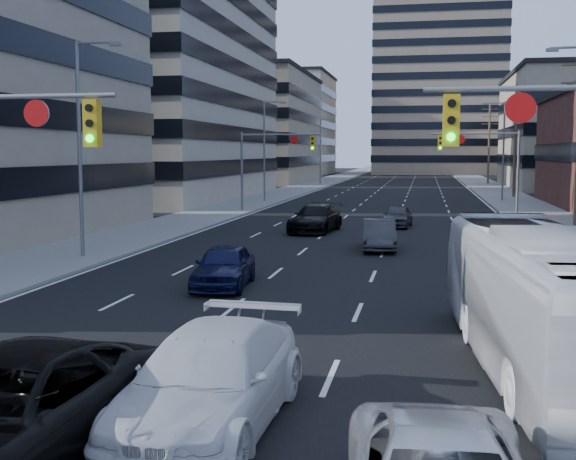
% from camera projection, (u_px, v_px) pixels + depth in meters
% --- Properties ---
extents(road_surface, '(18.00, 300.00, 0.02)m').
position_uv_depth(road_surface, '(406.00, 176.00, 135.82)').
color(road_surface, black).
rests_on(road_surface, ground).
extents(sidewalk_left, '(5.00, 300.00, 0.15)m').
position_uv_depth(sidewalk_left, '(345.00, 176.00, 137.94)').
color(sidewalk_left, slate).
rests_on(sidewalk_left, ground).
extents(sidewalk_right, '(5.00, 300.00, 0.15)m').
position_uv_depth(sidewalk_right, '(468.00, 176.00, 133.68)').
color(sidewalk_right, slate).
rests_on(sidewalk_right, ground).
extents(office_left_mid, '(26.00, 34.00, 28.00)m').
position_uv_depth(office_left_mid, '(112.00, 55.00, 70.95)').
color(office_left_mid, '#ADA089').
rests_on(office_left_mid, ground).
extents(office_left_far, '(20.00, 30.00, 16.00)m').
position_uv_depth(office_left_far, '(242.00, 129.00, 110.11)').
color(office_left_far, gray).
rests_on(office_left_far, ground).
extents(apartment_tower, '(26.00, 26.00, 58.00)m').
position_uv_depth(apartment_tower, '(440.00, 35.00, 151.14)').
color(apartment_tower, gray).
rests_on(apartment_tower, ground).
extents(bg_block_left, '(24.00, 24.00, 20.00)m').
position_uv_depth(bg_block_left, '(271.00, 126.00, 149.71)').
color(bg_block_left, '#ADA089').
rests_on(bg_block_left, ground).
extents(signal_far_left, '(6.09, 0.33, 6.00)m').
position_uv_depth(signal_far_left, '(272.00, 155.00, 53.75)').
color(signal_far_left, slate).
rests_on(signal_far_left, ground).
extents(signal_far_right, '(6.09, 0.33, 6.00)m').
position_uv_depth(signal_far_right, '(484.00, 155.00, 50.90)').
color(signal_far_right, slate).
rests_on(signal_far_right, ground).
extents(utility_pole_midblock, '(2.20, 0.28, 11.00)m').
position_uv_depth(utility_pole_midblock, '(515.00, 139.00, 70.42)').
color(utility_pole_midblock, '#4C3D2D').
rests_on(utility_pole_midblock, ground).
extents(utility_pole_distant, '(2.20, 0.28, 11.00)m').
position_uv_depth(utility_pole_distant, '(489.00, 143.00, 99.73)').
color(utility_pole_distant, '#4C3D2D').
rests_on(utility_pole_distant, ground).
extents(streetlight_left_near, '(2.03, 0.22, 9.00)m').
position_uv_depth(streetlight_left_near, '(83.00, 138.00, 29.74)').
color(streetlight_left_near, slate).
rests_on(streetlight_left_near, ground).
extents(streetlight_left_mid, '(2.03, 0.22, 9.00)m').
position_uv_depth(streetlight_left_mid, '(266.00, 146.00, 63.93)').
color(streetlight_left_mid, slate).
rests_on(streetlight_left_mid, ground).
extents(streetlight_left_far, '(2.03, 0.22, 9.00)m').
position_uv_depth(streetlight_left_far, '(322.00, 148.00, 98.12)').
color(streetlight_left_far, slate).
rests_on(streetlight_left_far, ground).
extents(streetlight_right_far, '(2.03, 0.22, 9.00)m').
position_uv_depth(streetlight_right_far, '(502.00, 146.00, 64.98)').
color(streetlight_right_far, slate).
rests_on(streetlight_right_far, ground).
extents(black_pickup, '(3.22, 6.19, 1.67)m').
position_uv_depth(black_pickup, '(6.00, 414.00, 10.08)').
color(black_pickup, black).
rests_on(black_pickup, ground).
extents(white_van, '(2.46, 5.61, 1.61)m').
position_uv_depth(white_van, '(210.00, 380.00, 11.68)').
color(white_van, silver).
rests_on(white_van, ground).
extents(transit_bus, '(3.50, 10.94, 3.00)m').
position_uv_depth(transit_bus, '(544.00, 300.00, 14.63)').
color(transit_bus, silver).
rests_on(transit_bus, ground).
extents(sedan_blue, '(2.02, 4.33, 1.43)m').
position_uv_depth(sedan_blue, '(224.00, 266.00, 23.96)').
color(sedan_blue, '#0C1033').
rests_on(sedan_blue, ground).
extents(sedan_grey_center, '(1.82, 4.33, 1.39)m').
position_uv_depth(sedan_grey_center, '(379.00, 235.00, 33.14)').
color(sedan_grey_center, '#303032').
rests_on(sedan_grey_center, ground).
extents(sedan_black_far, '(2.79, 5.55, 1.55)m').
position_uv_depth(sedan_black_far, '(315.00, 219.00, 40.56)').
color(sedan_black_far, black).
rests_on(sedan_black_far, ground).
extents(sedan_grey_right, '(1.86, 4.03, 1.34)m').
position_uv_depth(sedan_grey_right, '(397.00, 216.00, 43.30)').
color(sedan_grey_right, '#3A3A3D').
rests_on(sedan_grey_right, ground).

